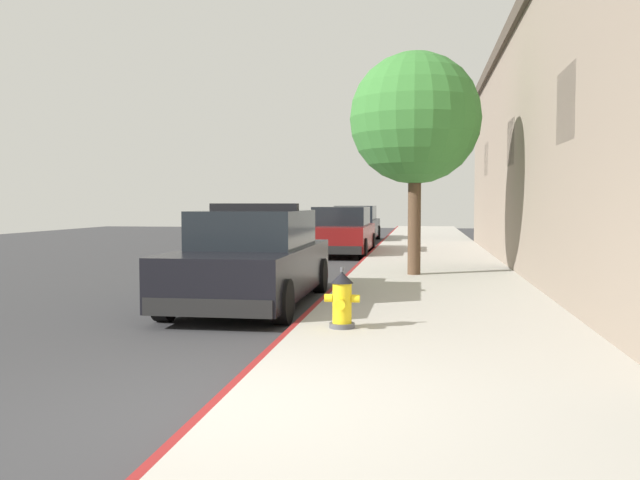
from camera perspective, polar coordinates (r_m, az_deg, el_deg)
The scene contains 8 objects.
ground_plane at distance 16.05m, azimuth -12.28°, elevation -3.27°, with size 33.44×60.00×0.20m, color #353538.
sidewalk_pavement at distance 14.97m, azimuth 9.71°, elevation -3.06°, with size 3.65×60.00×0.13m, color #ADA89E.
curb_painted_edge at distance 15.06m, azimuth 2.59°, elevation -2.98°, with size 0.08×60.00×0.13m, color maroon.
police_cruiser at distance 11.09m, azimuth -5.73°, elevation -1.70°, with size 1.94×4.84×1.68m.
parked_car_silver_ahead at distance 21.62m, azimuth 1.86°, elevation 0.69°, with size 1.94×4.84×1.56m.
parked_car_dark_far at distance 29.18m, azimuth 3.07°, elevation 1.34°, with size 1.94×4.84×1.56m.
fire_hydrant at distance 8.30m, azimuth 1.90°, elevation -5.16°, with size 0.44×0.40×0.76m.
street_tree at distance 14.67m, azimuth 8.16°, elevation 10.24°, with size 2.83×2.83×4.79m.
Camera 1 is at (1.56, -4.88, 1.69)m, focal length 37.30 mm.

